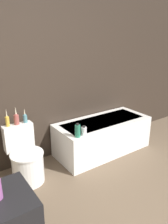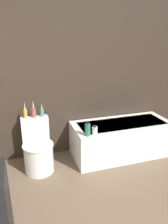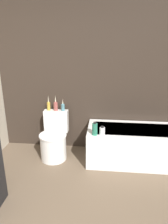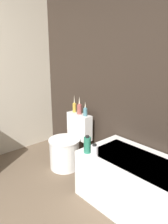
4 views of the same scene
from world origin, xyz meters
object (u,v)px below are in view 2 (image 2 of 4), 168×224
(vase_bronze, at_px, (42,112))
(shampoo_bottle_tall, at_px, (88,130))
(vase_silver, at_px, (34,112))
(shampoo_bottle_short, at_px, (95,131))
(bathtub, at_px, (121,138))
(toilet, at_px, (38,151))
(vase_gold, at_px, (25,113))

(vase_bronze, distance_m, shampoo_bottle_tall, 0.75)
(vase_silver, relative_size, shampoo_bottle_short, 1.86)
(vase_bronze, bearing_deg, bathtub, -9.38)
(toilet, bearing_deg, vase_silver, 90.00)
(shampoo_bottle_short, bearing_deg, toilet, 162.66)
(shampoo_bottle_short, bearing_deg, vase_silver, 149.36)
(toilet, distance_m, shampoo_bottle_tall, 0.80)
(vase_silver, xyz_separation_m, shampoo_bottle_short, (0.78, -0.46, -0.21))
(vase_gold, bearing_deg, toilet, -62.11)
(vase_bronze, bearing_deg, vase_silver, -178.01)
(vase_gold, bearing_deg, shampoo_bottle_tall, -30.80)
(vase_gold, bearing_deg, shampoo_bottle_short, -27.54)
(shampoo_bottle_tall, distance_m, shampoo_bottle_short, 0.11)
(shampoo_bottle_tall, bearing_deg, vase_silver, 145.34)
(bathtub, bearing_deg, shampoo_bottle_short, -155.12)
(toilet, xyz_separation_m, shampoo_bottle_tall, (0.68, -0.25, 0.35))
(toilet, xyz_separation_m, vase_gold, (-0.12, 0.23, 0.53))
(bathtub, distance_m, vase_bronze, 1.36)
(shampoo_bottle_short, bearing_deg, vase_bronze, 144.79)
(shampoo_bottle_tall, bearing_deg, bathtub, 21.58)
(vase_bronze, bearing_deg, toilet, -118.19)
(bathtub, distance_m, toilet, 1.35)
(vase_gold, relative_size, vase_bronze, 1.23)
(toilet, bearing_deg, vase_bronze, 61.81)
(vase_silver, relative_size, vase_bronze, 1.26)
(vase_bronze, relative_size, shampoo_bottle_short, 1.47)
(bathtub, xyz_separation_m, vase_bronze, (-1.23, 0.20, 0.53))
(vase_gold, height_order, vase_silver, vase_silver)
(vase_gold, relative_size, vase_silver, 0.97)
(vase_bronze, bearing_deg, vase_gold, 179.32)
(bathtub, height_order, toilet, toilet)
(vase_bronze, bearing_deg, shampoo_bottle_tall, -40.29)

